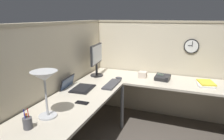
{
  "coord_description": "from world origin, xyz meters",
  "views": [
    {
      "loc": [
        -2.41,
        -0.66,
        1.65
      ],
      "look_at": [
        0.06,
        0.28,
        0.93
      ],
      "focal_mm": 31.85,
      "sensor_mm": 36.0,
      "label": 1
    }
  ],
  "objects": [
    {
      "name": "tissue_box",
      "position": [
        0.49,
        -0.06,
        0.78
      ],
      "size": [
        0.12,
        0.12,
        0.09
      ],
      "primitive_type": "cube",
      "color": "beige",
      "rests_on": "desk"
    },
    {
      "name": "wall_clock",
      "position": [
        0.82,
        -0.72,
        1.2
      ],
      "size": [
        0.04,
        0.22,
        0.22
      ],
      "color": "black"
    },
    {
      "name": "keyboard",
      "position": [
        0.0,
        0.26,
        0.74
      ],
      "size": [
        0.43,
        0.15,
        0.02
      ],
      "primitive_type": "cube",
      "rotation": [
        0.0,
        0.0,
        0.03
      ],
      "color": "#38383D",
      "rests_on": "desk"
    },
    {
      "name": "cell_phone",
      "position": [
        -0.67,
        0.35,
        0.73
      ],
      "size": [
        0.07,
        0.15,
        0.01
      ],
      "primitive_type": "cube",
      "rotation": [
        0.0,
        0.0,
        0.02
      ],
      "color": "black",
      "rests_on": "desk"
    },
    {
      "name": "desk_lamp_dome",
      "position": [
        -1.05,
        0.51,
        1.09
      ],
      "size": [
        0.24,
        0.24,
        0.44
      ],
      "color": "#B7BABF",
      "rests_on": "desk"
    },
    {
      "name": "book_stack",
      "position": [
        0.46,
        -0.95,
        0.75
      ],
      "size": [
        0.31,
        0.25,
        0.04
      ],
      "color": "silver",
      "rests_on": "desk"
    },
    {
      "name": "pen_cup",
      "position": [
        -1.28,
        0.53,
        0.78
      ],
      "size": [
        0.08,
        0.08,
        0.18
      ],
      "color": "#4C4C51",
      "rests_on": "desk"
    },
    {
      "name": "cubicle_wall_right",
      "position": [
        0.87,
        -0.27,
        0.79
      ],
      "size": [
        0.12,
        2.37,
        1.58
      ],
      "color": "beige",
      "rests_on": "ground"
    },
    {
      "name": "monitor",
      "position": [
        0.32,
        0.64,
        1.02
      ],
      "size": [
        0.46,
        0.2,
        0.5
      ],
      "color": "#232326",
      "rests_on": "desk"
    },
    {
      "name": "computer_mouse",
      "position": [
        0.29,
        0.26,
        0.75
      ],
      "size": [
        0.06,
        0.1,
        0.03
      ],
      "primitive_type": "ellipsoid",
      "color": "#38383D",
      "rests_on": "desk"
    },
    {
      "name": "office_phone",
      "position": [
        0.46,
        -0.37,
        0.77
      ],
      "size": [
        0.22,
        0.23,
        0.11
      ],
      "color": "#232326",
      "rests_on": "desk"
    },
    {
      "name": "desk",
      "position": [
        -0.15,
        -0.05,
        0.63
      ],
      "size": [
        2.35,
        2.15,
        0.73
      ],
      "color": "beige",
      "rests_on": "ground"
    },
    {
      "name": "ground_plane",
      "position": [
        0.0,
        0.0,
        0.0
      ],
      "size": [
        6.8,
        6.8,
        0.0
      ],
      "primitive_type": "plane",
      "color": "#4C443D"
    },
    {
      "name": "cubicle_wall_back",
      "position": [
        -0.36,
        0.87,
        0.79
      ],
      "size": [
        2.57,
        0.12,
        1.58
      ],
      "color": "beige",
      "rests_on": "ground"
    },
    {
      "name": "laptop",
      "position": [
        -0.29,
        0.65,
        0.75
      ],
      "size": [
        0.37,
        0.41,
        0.22
      ],
      "color": "black",
      "rests_on": "desk"
    }
  ]
}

